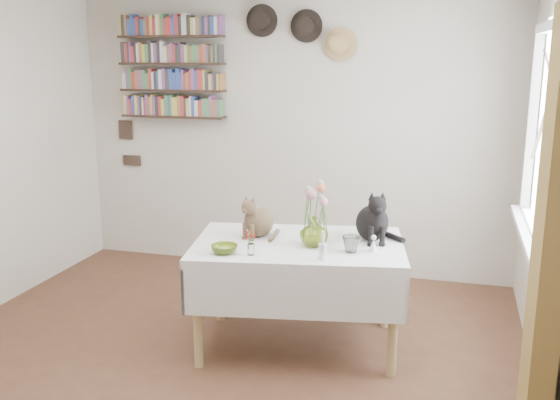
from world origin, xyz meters
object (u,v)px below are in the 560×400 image
(bookshelf_unit, at_px, (172,68))
(black_cat, at_px, (372,214))
(dining_table, at_px, (298,268))
(tabby_cat, at_px, (260,214))
(flower_vase, at_px, (314,231))

(bookshelf_unit, bearing_deg, black_cat, -32.06)
(dining_table, bearing_deg, bookshelf_unit, 136.81)
(dining_table, height_order, black_cat, black_cat)
(tabby_cat, height_order, black_cat, black_cat)
(tabby_cat, bearing_deg, flower_vase, 4.46)
(black_cat, relative_size, flower_vase, 1.84)
(flower_vase, relative_size, bookshelf_unit, 0.20)
(dining_table, relative_size, bookshelf_unit, 1.52)
(tabby_cat, height_order, flower_vase, tabby_cat)
(dining_table, distance_m, tabby_cat, 0.46)
(dining_table, relative_size, flower_vase, 7.72)
(tabby_cat, distance_m, bookshelf_unit, 2.11)
(tabby_cat, relative_size, black_cat, 0.84)
(dining_table, distance_m, black_cat, 0.62)
(tabby_cat, distance_m, flower_vase, 0.44)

